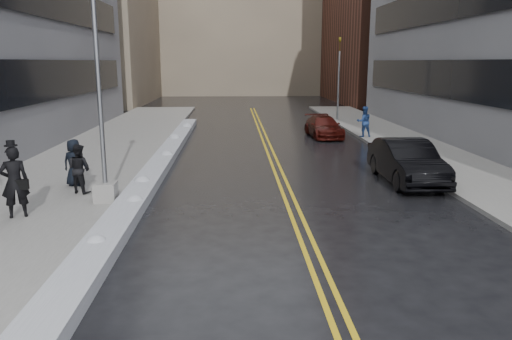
{
  "coord_description": "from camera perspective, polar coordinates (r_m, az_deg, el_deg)",
  "views": [
    {
      "loc": [
        0.69,
        -13.18,
        4.42
      ],
      "look_at": [
        1.33,
        1.1,
        1.3
      ],
      "focal_mm": 35.0,
      "sensor_mm": 36.0,
      "label": 1
    }
  ],
  "objects": [
    {
      "name": "fire_hydrant",
      "position": [
        24.93,
        16.95,
        2.84
      ],
      "size": [
        0.26,
        0.26,
        0.73
      ],
      "color": "maroon",
      "rests_on": "sidewalk_east"
    },
    {
      "name": "sidewalk_west",
      "position": [
        24.45,
        -17.82,
        1.48
      ],
      "size": [
        5.5,
        50.0,
        0.15
      ],
      "primitive_type": "cube",
      "color": "gray",
      "rests_on": "ground"
    },
    {
      "name": "ground",
      "position": [
        13.92,
        -5.32,
        -6.26
      ],
      "size": [
        160.0,
        160.0,
        0.0
      ],
      "primitive_type": "plane",
      "color": "black",
      "rests_on": "ground"
    },
    {
      "name": "pedestrian_fedora",
      "position": [
        15.31,
        -25.88,
        -1.25
      ],
      "size": [
        0.87,
        0.74,
        2.01
      ],
      "primitive_type": "imported",
      "rotation": [
        0.0,
        0.0,
        3.56
      ],
      "color": "black",
      "rests_on": "sidewalk_west"
    },
    {
      "name": "traffic_signal",
      "position": [
        38.0,
        9.44,
        10.61
      ],
      "size": [
        0.16,
        0.2,
        6.0
      ],
      "color": "gray",
      "rests_on": "sidewalk_east"
    },
    {
      "name": "building_west_far",
      "position": [
        59.6,
        -19.11,
        16.07
      ],
      "size": [
        14.0,
        22.0,
        18.0
      ],
      "primitive_type": "cube",
      "color": "gray",
      "rests_on": "ground"
    },
    {
      "name": "lane_line_left",
      "position": [
        23.65,
        1.49,
        1.55
      ],
      "size": [
        0.12,
        50.0,
        0.01
      ],
      "primitive_type": "cube",
      "color": "gold",
      "rests_on": "ground"
    },
    {
      "name": "lamppost",
      "position": [
        15.81,
        -17.25,
        4.91
      ],
      "size": [
        0.65,
        0.65,
        7.62
      ],
      "color": "gray",
      "rests_on": "sidewalk_west"
    },
    {
      "name": "pedestrian_east",
      "position": [
        29.49,
        12.24,
        5.43
      ],
      "size": [
        0.88,
        0.7,
        1.75
      ],
      "primitive_type": "imported",
      "rotation": [
        0.0,
        0.0,
        3.19
      ],
      "color": "navy",
      "rests_on": "sidewalk_east"
    },
    {
      "name": "lane_line_right",
      "position": [
        23.68,
        2.21,
        1.55
      ],
      "size": [
        0.12,
        50.0,
        0.01
      ],
      "primitive_type": "cube",
      "color": "gold",
      "rests_on": "ground"
    },
    {
      "name": "building_far",
      "position": [
        73.49,
        -1.63,
        17.44
      ],
      "size": [
        36.0,
        16.0,
        22.0
      ],
      "primitive_type": "cube",
      "color": "gray",
      "rests_on": "ground"
    },
    {
      "name": "pedestrian_c",
      "position": [
        18.46,
        -20.04,
        0.8
      ],
      "size": [
        0.88,
        0.64,
        1.65
      ],
      "primitive_type": "imported",
      "rotation": [
        0.0,
        0.0,
        2.99
      ],
      "color": "black",
      "rests_on": "sidewalk_west"
    },
    {
      "name": "car_black",
      "position": [
        19.26,
        16.85,
        0.92
      ],
      "size": [
        1.72,
        4.83,
        1.58
      ],
      "primitive_type": "imported",
      "rotation": [
        0.0,
        0.0,
        0.01
      ],
      "color": "black",
      "rests_on": "ground"
    },
    {
      "name": "snow_ridge",
      "position": [
        21.83,
        -10.81,
        0.86
      ],
      "size": [
        0.9,
        30.0,
        0.34
      ],
      "primitive_type": "cube",
      "color": "silver",
      "rests_on": "ground"
    },
    {
      "name": "sidewalk_east",
      "position": [
        25.35,
        19.01,
        1.77
      ],
      "size": [
        4.0,
        50.0,
        0.15
      ],
      "primitive_type": "cube",
      "color": "gray",
      "rests_on": "ground"
    },
    {
      "name": "car_maroon",
      "position": [
        30.03,
        7.75,
        4.92
      ],
      "size": [
        1.99,
        4.34,
        1.23
      ],
      "primitive_type": "imported",
      "rotation": [
        0.0,
        0.0,
        0.06
      ],
      "color": "#3D0D09",
      "rests_on": "ground"
    },
    {
      "name": "pedestrian_b",
      "position": [
        17.41,
        -19.56,
        0.16
      ],
      "size": [
        0.98,
        0.9,
        1.63
      ],
      "primitive_type": "imported",
      "rotation": [
        0.0,
        0.0,
        2.69
      ],
      "color": "black",
      "rests_on": "sidewalk_west"
    }
  ]
}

